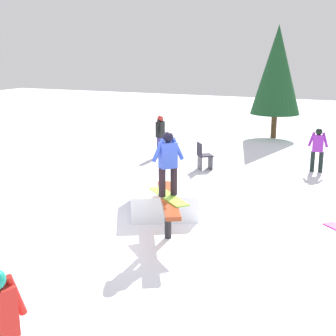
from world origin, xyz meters
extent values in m
plane|color=white|center=(0.00, 0.00, 0.00)|extent=(60.00, 60.00, 0.00)
cylinder|color=black|center=(0.00, 0.00, 0.40)|extent=(0.14, 0.14, 0.80)
cube|color=#A53F1E|center=(0.00, 0.00, 0.84)|extent=(2.19, 1.39, 0.08)
cube|color=white|center=(-1.47, -0.82, 0.30)|extent=(2.30, 2.19, 0.61)
cube|color=#94CC3D|center=(0.00, 0.00, 0.89)|extent=(1.11, 1.22, 0.03)
cylinder|color=black|center=(0.10, -0.08, 1.19)|extent=(0.14, 0.14, 0.57)
cylinder|color=black|center=(-0.10, 0.08, 1.19)|extent=(0.14, 0.14, 0.57)
cube|color=blue|center=(0.00, 0.00, 1.73)|extent=(0.38, 0.37, 0.51)
cylinder|color=blue|center=(0.16, -0.14, 1.85)|extent=(0.27, 0.25, 0.47)
cylinder|color=blue|center=(-0.16, 0.14, 1.85)|extent=(0.27, 0.25, 0.47)
sphere|color=black|center=(0.00, 0.00, 2.10)|extent=(0.21, 0.21, 0.21)
cylinder|color=red|center=(4.66, 0.28, 1.15)|extent=(0.25, 0.15, 0.52)
cylinder|color=navy|center=(-6.81, -3.44, 0.35)|extent=(0.14, 0.14, 0.70)
cylinder|color=navy|center=(-7.08, -3.43, 0.35)|extent=(0.14, 0.14, 0.70)
cube|color=black|center=(-6.95, -3.44, 0.97)|extent=(0.35, 0.22, 0.56)
cylinder|color=black|center=(-6.73, -3.44, 1.10)|extent=(0.22, 0.09, 0.50)
cylinder|color=black|center=(-7.16, -3.43, 1.10)|extent=(0.22, 0.09, 0.50)
sphere|color=red|center=(-6.95, -3.44, 1.36)|extent=(0.22, 0.22, 0.22)
cylinder|color=black|center=(-6.82, 1.94, 0.33)|extent=(0.14, 0.14, 0.66)
cylinder|color=black|center=(-6.84, 2.19, 0.33)|extent=(0.14, 0.14, 0.66)
cube|color=purple|center=(-6.83, 2.07, 0.92)|extent=(0.22, 0.34, 0.53)
cylinder|color=purple|center=(-6.82, 1.86, 1.04)|extent=(0.10, 0.22, 0.47)
cylinder|color=purple|center=(-6.84, 2.27, 1.04)|extent=(0.10, 0.22, 0.47)
sphere|color=black|center=(-6.83, 2.07, 1.29)|extent=(0.21, 0.21, 0.21)
cube|color=#3F3F44|center=(-5.82, -1.11, 0.22)|extent=(0.33, 0.27, 0.44)
cube|color=#3F3F44|center=(-5.59, -1.40, 0.22)|extent=(0.33, 0.27, 0.44)
cube|color=#231E2B|center=(-5.70, -1.26, 0.46)|extent=(0.62, 0.62, 0.04)
cube|color=#231E2B|center=(-5.58, -1.41, 0.68)|extent=(0.37, 0.30, 0.40)
cylinder|color=#4C331E|center=(-12.27, -0.43, 0.53)|extent=(0.24, 0.24, 1.06)
cone|color=#194723|center=(-12.27, -0.43, 2.93)|extent=(2.11, 2.11, 3.75)
camera|label=1|loc=(8.16, 3.67, 3.72)|focal=50.00mm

